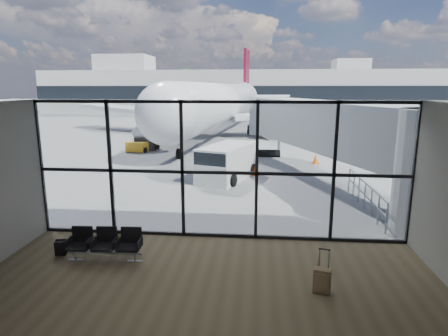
% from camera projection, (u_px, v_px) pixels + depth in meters
% --- Properties ---
extents(ground, '(220.00, 220.00, 0.00)m').
position_uv_depth(ground, '(250.00, 124.00, 51.40)').
color(ground, slate).
rests_on(ground, ground).
extents(lounge_shell, '(12.02, 8.01, 4.51)m').
position_uv_depth(lounge_shell, '(193.00, 205.00, 7.23)').
color(lounge_shell, brown).
rests_on(lounge_shell, ground).
extents(glass_curtain_wall, '(12.10, 0.12, 4.50)m').
position_uv_depth(glass_curtain_wall, '(219.00, 171.00, 11.99)').
color(glass_curtain_wall, white).
rests_on(glass_curtain_wall, ground).
extents(jet_bridge, '(8.00, 16.50, 4.33)m').
position_uv_depth(jet_bridge, '(334.00, 132.00, 18.33)').
color(jet_bridge, '#ACAFB2').
rests_on(jet_bridge, ground).
extents(apron_railing, '(0.06, 5.46, 1.11)m').
position_uv_depth(apron_railing, '(365.00, 192.00, 15.21)').
color(apron_railing, gray).
rests_on(apron_railing, ground).
extents(far_terminal, '(80.00, 12.20, 11.00)m').
position_uv_depth(far_terminal, '(250.00, 91.00, 71.96)').
color(far_terminal, '#A8A8A4').
rests_on(far_terminal, ground).
extents(tree_0, '(4.95, 4.95, 7.12)m').
position_uv_depth(tree_0, '(57.00, 89.00, 85.63)').
color(tree_0, '#382619').
rests_on(tree_0, ground).
extents(tree_1, '(5.61, 5.61, 8.07)m').
position_uv_depth(tree_1, '(82.00, 86.00, 84.96)').
color(tree_1, '#382619').
rests_on(tree_1, ground).
extents(tree_2, '(6.27, 6.27, 9.03)m').
position_uv_depth(tree_2, '(107.00, 83.00, 84.29)').
color(tree_2, '#382619').
rests_on(tree_2, ground).
extents(tree_3, '(4.95, 4.95, 7.12)m').
position_uv_depth(tree_3, '(133.00, 89.00, 84.01)').
color(tree_3, '#382619').
rests_on(tree_3, ground).
extents(tree_4, '(5.61, 5.61, 8.07)m').
position_uv_depth(tree_4, '(159.00, 86.00, 83.34)').
color(tree_4, '#382619').
rests_on(tree_4, ground).
extents(tree_5, '(6.27, 6.27, 9.03)m').
position_uv_depth(tree_5, '(186.00, 83.00, 82.67)').
color(tree_5, '#382619').
rests_on(tree_5, ground).
extents(seating_row, '(2.12, 0.69, 0.94)m').
position_uv_depth(seating_row, '(106.00, 242.00, 10.75)').
color(seating_row, gray).
rests_on(seating_row, ground).
extents(backpack, '(0.35, 0.33, 0.47)m').
position_uv_depth(backpack, '(61.00, 248.00, 11.06)').
color(backpack, black).
rests_on(backpack, ground).
extents(suitcase, '(0.46, 0.37, 1.10)m').
position_uv_depth(suitcase, '(322.00, 281.00, 8.98)').
color(suitcase, olive).
rests_on(suitcase, ground).
extents(airliner, '(35.09, 40.78, 10.51)m').
position_uv_depth(airliner, '(224.00, 103.00, 40.44)').
color(airliner, silver).
rests_on(airliner, ground).
extents(service_van, '(3.18, 4.64, 1.85)m').
position_uv_depth(service_van, '(226.00, 162.00, 20.13)').
color(service_van, silver).
rests_on(service_van, ground).
extents(belt_loader, '(2.33, 4.47, 1.96)m').
position_uv_depth(belt_loader, '(146.00, 140.00, 30.57)').
color(belt_loader, black).
rests_on(belt_loader, ground).
extents(mobile_stairs, '(2.22, 3.38, 2.19)m').
position_uv_depth(mobile_stairs, '(144.00, 144.00, 29.62)').
color(mobile_stairs, gold).
rests_on(mobile_stairs, ground).
extents(traffic_cone_b, '(0.43, 0.43, 0.61)m').
position_uv_depth(traffic_cone_b, '(255.00, 170.00, 21.15)').
color(traffic_cone_b, '#FF520D').
rests_on(traffic_cone_b, ground).
extents(traffic_cone_c, '(0.44, 0.44, 0.63)m').
position_uv_depth(traffic_cone_c, '(316.00, 159.00, 24.48)').
color(traffic_cone_c, '#FC590D').
rests_on(traffic_cone_c, ground).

